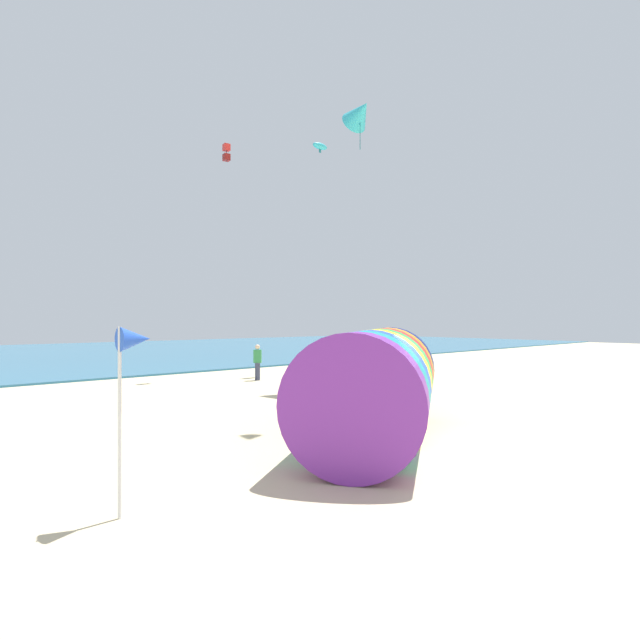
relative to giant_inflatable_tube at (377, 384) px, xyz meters
The scene contains 9 objects.
ground_plane 2.20m from the giant_inflatable_tube, 77.40° to the right, with size 120.00×120.00×0.00m, color beige.
sea 36.43m from the giant_inflatable_tube, 89.39° to the left, with size 120.00×40.00×0.10m, color teal.
giant_inflatable_tube is the anchor object (origin of this frame).
kite_handler 4.90m from the giant_inflatable_tube, 36.65° to the left, with size 0.42×0.35×1.77m.
kite_cyan_parafoil 19.24m from the giant_inflatable_tube, 52.56° to the left, with size 1.05×0.47×0.57m.
kite_red_box 17.47m from the giant_inflatable_tube, 72.47° to the left, with size 0.35×0.35×0.89m.
kite_cyan_delta 13.90m from the giant_inflatable_tube, 45.42° to the left, with size 1.48×1.74×2.30m.
bystander_mid_beach 12.30m from the giant_inflatable_tube, 68.04° to the left, with size 0.41×0.41×1.68m.
beach_flag 6.31m from the giant_inflatable_tube, behind, with size 0.47×0.36×2.72m.
Camera 1 is at (-9.42, -6.15, 2.81)m, focal length 28.00 mm.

